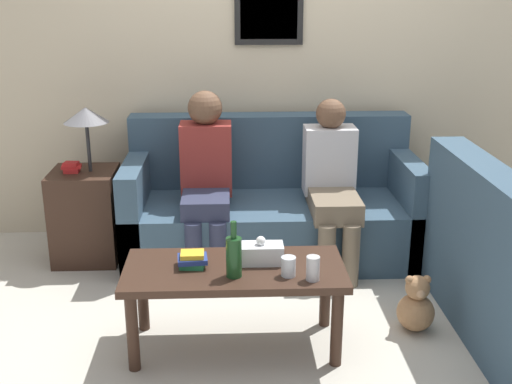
# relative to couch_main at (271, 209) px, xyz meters

# --- Properties ---
(ground_plane) EXTENTS (16.00, 16.00, 0.00)m
(ground_plane) POSITION_rel_couch_main_xyz_m (0.00, -0.53, -0.32)
(ground_plane) COLOR beige
(wall_back) EXTENTS (9.00, 0.08, 2.60)m
(wall_back) POSITION_rel_couch_main_xyz_m (0.00, 0.45, 0.99)
(wall_back) COLOR beige
(wall_back) RESTS_ON ground_plane
(couch_main) EXTENTS (1.98, 0.87, 0.93)m
(couch_main) POSITION_rel_couch_main_xyz_m (0.00, 0.00, 0.00)
(couch_main) COLOR #385166
(couch_main) RESTS_ON ground_plane
(coffee_table) EXTENTS (1.12, 0.51, 0.45)m
(coffee_table) POSITION_rel_couch_main_xyz_m (-0.27, -1.25, 0.07)
(coffee_table) COLOR #382319
(coffee_table) RESTS_ON ground_plane
(side_table_with_lamp) EXTENTS (0.43, 0.43, 1.06)m
(side_table_with_lamp) POSITION_rel_couch_main_xyz_m (-1.26, -0.08, 0.05)
(side_table_with_lamp) COLOR #382319
(side_table_with_lamp) RESTS_ON ground_plane
(wine_bottle) EXTENTS (0.08, 0.08, 0.29)m
(wine_bottle) POSITION_rel_couch_main_xyz_m (-0.27, -1.35, 0.25)
(wine_bottle) COLOR #19421E
(wine_bottle) RESTS_ON coffee_table
(drinking_glass) EXTENTS (0.07, 0.07, 0.10)m
(drinking_glass) POSITION_rel_couch_main_xyz_m (-0.01, -1.36, 0.19)
(drinking_glass) COLOR silver
(drinking_glass) RESTS_ON coffee_table
(book_stack) EXTENTS (0.16, 0.13, 0.08)m
(book_stack) POSITION_rel_couch_main_xyz_m (-0.48, -1.23, 0.18)
(book_stack) COLOR #237547
(book_stack) RESTS_ON coffee_table
(soda_can) EXTENTS (0.07, 0.07, 0.12)m
(soda_can) POSITION_rel_couch_main_xyz_m (0.11, -1.41, 0.20)
(soda_can) COLOR #BCBCC1
(soda_can) RESTS_ON coffee_table
(tissue_box) EXTENTS (0.23, 0.12, 0.14)m
(tissue_box) POSITION_rel_couch_main_xyz_m (-0.13, -1.20, 0.19)
(tissue_box) COLOR silver
(tissue_box) RESTS_ON coffee_table
(person_left) EXTENTS (0.34, 0.61, 1.15)m
(person_left) POSITION_rel_couch_main_xyz_m (-0.44, -0.16, 0.31)
(person_left) COLOR #2D334C
(person_left) RESTS_ON ground_plane
(person_right) EXTENTS (0.34, 0.66, 1.10)m
(person_right) POSITION_rel_couch_main_xyz_m (0.38, -0.21, 0.27)
(person_right) COLOR #756651
(person_right) RESTS_ON ground_plane
(teddy_bear) EXTENTS (0.21, 0.21, 0.32)m
(teddy_bear) POSITION_rel_couch_main_xyz_m (0.72, -1.12, -0.18)
(teddy_bear) COLOR #A87A51
(teddy_bear) RESTS_ON ground_plane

